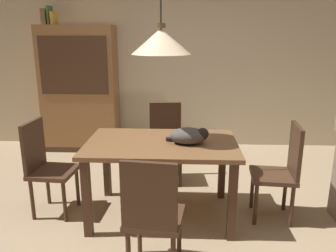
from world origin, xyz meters
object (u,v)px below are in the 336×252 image
object	(u,v)px
book_green_slim	(50,15)
book_yellow_short	(54,18)
dining_table	(162,152)
cat_sleeping	(190,136)
chair_far_back	(166,138)
chair_left_side	(45,164)
chair_near_front	(152,213)
hutch_bookcase	(80,92)
book_brown_thick	(46,17)
pendant_lamp	(161,41)
chair_right_side	(282,168)

from	to	relation	value
book_green_slim	book_yellow_short	world-z (taller)	book_green_slim
dining_table	cat_sleeping	bearing A→B (deg)	-8.81
dining_table	chair_far_back	bearing A→B (deg)	90.49
chair_left_side	chair_near_front	bearing A→B (deg)	-38.31
chair_near_front	chair_left_side	xyz separation A→B (m)	(-1.12, 0.88, 0.00)
dining_table	hutch_bookcase	xyz separation A→B (m)	(-1.35, 1.96, 0.24)
dining_table	book_brown_thick	size ratio (longest dim) A/B	5.83
chair_left_side	book_green_slim	world-z (taller)	book_green_slim
chair_left_side	chair_far_back	world-z (taller)	same
pendant_lamp	book_yellow_short	xyz separation A→B (m)	(-1.66, 1.97, 0.28)
chair_near_front	book_green_slim	xyz separation A→B (m)	(-1.70, 2.84, 1.47)
chair_far_back	book_brown_thick	distance (m)	2.53
pendant_lamp	book_green_slim	bearing A→B (deg)	130.97
chair_far_back	chair_right_side	bearing A→B (deg)	-37.94
dining_table	book_yellow_short	world-z (taller)	book_yellow_short
pendant_lamp	chair_far_back	bearing A→B (deg)	90.49
chair_left_side	book_yellow_short	distance (m)	2.48
book_brown_thick	dining_table	bearing A→B (deg)	-48.03
chair_left_side	cat_sleeping	world-z (taller)	chair_left_side
chair_left_side	book_green_slim	xyz separation A→B (m)	(-0.58, 1.96, 1.47)
pendant_lamp	cat_sleeping	bearing A→B (deg)	-8.81
chair_far_back	pendant_lamp	xyz separation A→B (m)	(0.01, -0.88, 1.15)
book_brown_thick	chair_near_front	bearing A→B (deg)	-58.26
chair_left_side	hutch_bookcase	distance (m)	2.01
chair_right_side	chair_left_side	bearing A→B (deg)	179.66
chair_right_side	book_brown_thick	xyz separation A→B (m)	(-2.90, 1.97, 1.45)
chair_near_front	chair_far_back	bearing A→B (deg)	89.94
dining_table	pendant_lamp	xyz separation A→B (m)	(0.00, 0.00, 1.01)
cat_sleeping	chair_far_back	bearing A→B (deg)	106.19
chair_right_side	hutch_bookcase	xyz separation A→B (m)	(-2.48, 1.97, 0.38)
chair_far_back	book_green_slim	world-z (taller)	book_green_slim
dining_table	book_green_slim	distance (m)	2.92
dining_table	chair_far_back	distance (m)	0.89
chair_far_back	book_yellow_short	world-z (taller)	book_yellow_short
dining_table	chair_right_side	world-z (taller)	chair_right_side
dining_table	book_green_slim	xyz separation A→B (m)	(-1.71, 1.97, 1.33)
book_brown_thick	book_yellow_short	world-z (taller)	book_brown_thick
chair_right_side	dining_table	bearing A→B (deg)	179.63
hutch_bookcase	book_green_slim	xyz separation A→B (m)	(-0.36, 0.00, 1.09)
chair_far_back	hutch_bookcase	bearing A→B (deg)	141.02
chair_far_back	cat_sleeping	distance (m)	1.01
chair_far_back	pendant_lamp	bearing A→B (deg)	-89.51
book_green_slim	chair_left_side	bearing A→B (deg)	-73.54
chair_right_side	cat_sleeping	world-z (taller)	chair_right_side
cat_sleeping	book_yellow_short	world-z (taller)	book_yellow_short
book_brown_thick	book_green_slim	distance (m)	0.06
chair_left_side	pendant_lamp	bearing A→B (deg)	-0.31
chair_far_back	cat_sleeping	bearing A→B (deg)	-73.81
chair_near_front	book_green_slim	size ratio (longest dim) A/B	3.58
chair_right_side	chair_near_front	bearing A→B (deg)	-142.57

